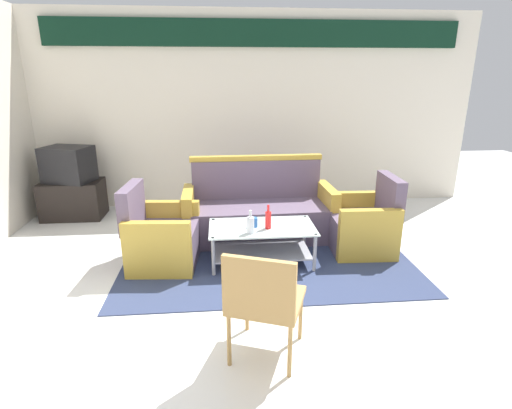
# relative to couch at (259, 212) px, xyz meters

# --- Properties ---
(ground_plane) EXTENTS (14.00, 14.00, 0.00)m
(ground_plane) POSITION_rel_couch_xyz_m (0.11, -1.60, -0.32)
(ground_plane) COLOR white
(wall_back) EXTENTS (6.52, 0.19, 2.80)m
(wall_back) POSITION_rel_couch_xyz_m (0.11, 1.45, 1.16)
(wall_back) COLOR silver
(wall_back) RESTS_ON ground
(rug) EXTENTS (3.06, 2.02, 0.01)m
(rug) POSITION_rel_couch_xyz_m (0.03, -0.61, -0.31)
(rug) COLOR #2D3856
(rug) RESTS_ON ground
(couch) EXTENTS (1.81, 0.78, 0.96)m
(couch) POSITION_rel_couch_xyz_m (0.00, 0.00, 0.00)
(couch) COLOR #5B4C60
(couch) RESTS_ON rug
(armchair_left) EXTENTS (0.75, 0.81, 0.85)m
(armchair_left) POSITION_rel_couch_xyz_m (-1.09, -0.65, -0.03)
(armchair_left) COLOR #5B4C60
(armchair_left) RESTS_ON rug
(armchair_right) EXTENTS (0.72, 0.78, 0.85)m
(armchair_right) POSITION_rel_couch_xyz_m (1.15, -0.48, -0.03)
(armchair_right) COLOR #5B4C60
(armchair_right) RESTS_ON rug
(coffee_table) EXTENTS (1.10, 0.60, 0.40)m
(coffee_table) POSITION_rel_couch_xyz_m (-0.04, -0.72, -0.04)
(coffee_table) COLOR silver
(coffee_table) RESTS_ON rug
(bottle_red) EXTENTS (0.06, 0.06, 0.25)m
(bottle_red) POSITION_rel_couch_xyz_m (0.02, -0.78, 0.19)
(bottle_red) COLOR red
(bottle_red) RESTS_ON coffee_table
(bottle_clear) EXTENTS (0.07, 0.07, 0.24)m
(bottle_clear) POSITION_rel_couch_xyz_m (-0.17, -0.90, 0.19)
(bottle_clear) COLOR silver
(bottle_clear) RESTS_ON coffee_table
(cup) EXTENTS (0.08, 0.08, 0.10)m
(cup) POSITION_rel_couch_xyz_m (-0.12, -0.73, 0.14)
(cup) COLOR #2659A5
(cup) RESTS_ON coffee_table
(tv_stand) EXTENTS (0.80, 0.50, 0.52)m
(tv_stand) POSITION_rel_couch_xyz_m (-2.51, 0.95, -0.06)
(tv_stand) COLOR black
(tv_stand) RESTS_ON ground
(television) EXTENTS (0.70, 0.60, 0.48)m
(television) POSITION_rel_couch_xyz_m (-2.51, 0.95, 0.44)
(television) COLOR black
(television) RESTS_ON tv_stand
(wicker_chair) EXTENTS (0.62, 0.62, 0.84)m
(wicker_chair) POSITION_rel_couch_xyz_m (-0.19, -2.26, 0.18)
(wicker_chair) COLOR #AD844C
(wicker_chair) RESTS_ON ground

